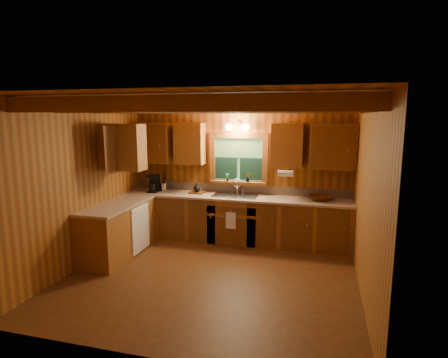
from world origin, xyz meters
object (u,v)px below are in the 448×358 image
cutting_board (197,193)px  wicker_basket (320,198)px  coffee_maker (154,183)px  sink (235,198)px

cutting_board → wicker_basket: size_ratio=0.69×
coffee_maker → cutting_board: (0.86, 0.08, -0.15)m
coffee_maker → wicker_basket: (3.14, 0.07, -0.12)m
cutting_board → sink: bearing=4.9°
sink → coffee_maker: size_ratio=2.42×
cutting_board → coffee_maker: bearing=-166.5°
sink → cutting_board: bearing=177.0°
sink → cutting_board: (-0.76, 0.04, 0.06)m
wicker_basket → cutting_board: bearing=179.6°
sink → wicker_basket: 1.52m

